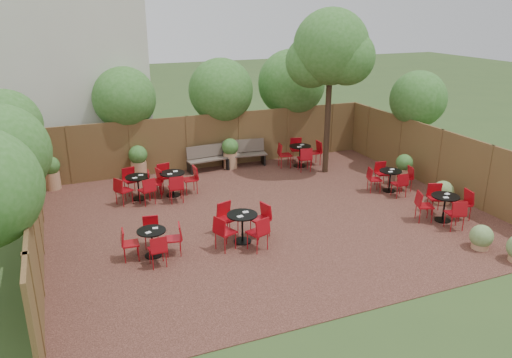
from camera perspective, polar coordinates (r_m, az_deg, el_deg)
name	(u,v)px	position (r m, az deg, el deg)	size (l,w,h in m)	color
ground	(268,216)	(14.22, 1.44, -4.33)	(80.00, 80.00, 0.00)	#354F23
courtyard_paving	(268,216)	(14.22, 1.44, -4.30)	(12.00, 10.00, 0.02)	#321B14
fence_back	(214,141)	(18.33, -4.82, 4.41)	(12.00, 0.08, 2.00)	#51361E
fence_left	(36,217)	(12.83, -23.95, -3.97)	(0.08, 10.00, 2.00)	#51361E
fence_right	(439,160)	(17.05, 20.29, 2.10)	(0.08, 10.00, 2.00)	#51361E
neighbour_building	(70,54)	(20.00, -20.57, 13.29)	(5.00, 4.00, 8.00)	beige
overhang_foliage	(193,106)	(15.96, -7.27, 8.29)	(15.40, 10.74, 2.65)	#2F6420
courtyard_tree	(331,52)	(17.23, 8.59, 14.20)	(2.71, 2.61, 5.65)	black
park_bench_left	(207,158)	(18.01, -5.65, 2.44)	(1.54, 0.64, 0.92)	brown
park_bench_right	(245,153)	(18.45, -1.32, 3.04)	(1.62, 0.69, 0.98)	brown
bistro_tables	(266,191)	(14.87, 1.18, -1.35)	(9.39, 7.55, 0.90)	black
planters	(194,162)	(17.12, -7.10, 1.92)	(11.50, 4.52, 1.17)	tan
low_shrubs	(476,221)	(14.36, 23.94, -4.41)	(1.85, 4.20, 0.69)	tan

